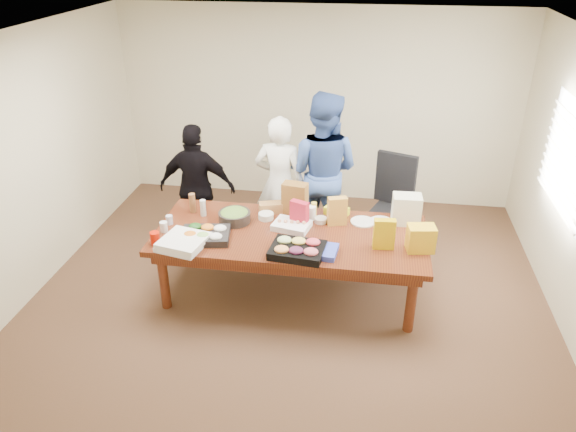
% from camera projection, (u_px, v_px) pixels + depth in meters
% --- Properties ---
extents(floor, '(5.50, 5.00, 0.02)m').
position_uv_depth(floor, '(290.00, 293.00, 5.95)').
color(floor, '#47301E').
rests_on(floor, ground).
extents(ceiling, '(5.50, 5.00, 0.02)m').
position_uv_depth(ceiling, '(291.00, 36.00, 4.67)').
color(ceiling, white).
rests_on(ceiling, wall_back).
extents(wall_back, '(5.50, 0.04, 2.70)m').
position_uv_depth(wall_back, '(317.00, 107.00, 7.49)').
color(wall_back, beige).
rests_on(wall_back, floor).
extents(wall_front, '(5.50, 0.04, 2.70)m').
position_uv_depth(wall_front, '(227.00, 354.00, 3.13)').
color(wall_front, beige).
rests_on(wall_front, floor).
extents(wall_left, '(0.04, 5.00, 2.70)m').
position_uv_depth(wall_left, '(32.00, 164.00, 5.68)').
color(wall_left, beige).
rests_on(wall_left, floor).
extents(window_panel, '(0.03, 1.40, 1.10)m').
position_uv_depth(window_panel, '(568.00, 159.00, 5.40)').
color(window_panel, white).
rests_on(window_panel, wall_right).
extents(window_blinds, '(0.04, 1.36, 1.00)m').
position_uv_depth(window_blinds, '(564.00, 158.00, 5.41)').
color(window_blinds, beige).
rests_on(window_blinds, wall_right).
extents(conference_table, '(2.80, 1.20, 0.75)m').
position_uv_depth(conference_table, '(290.00, 263.00, 5.77)').
color(conference_table, '#4C1C0F').
rests_on(conference_table, floor).
extents(office_chair, '(0.76, 0.76, 1.16)m').
position_uv_depth(office_chair, '(394.00, 210.00, 6.42)').
color(office_chair, black).
rests_on(office_chair, floor).
extents(person_center, '(0.64, 0.45, 1.67)m').
position_uv_depth(person_center, '(280.00, 183.00, 6.48)').
color(person_center, white).
rests_on(person_center, floor).
extents(person_right, '(1.07, 0.91, 1.94)m').
position_uv_depth(person_right, '(322.00, 171.00, 6.47)').
color(person_right, '#37559C').
rests_on(person_right, floor).
extents(person_left, '(0.93, 0.40, 1.57)m').
position_uv_depth(person_left, '(197.00, 188.00, 6.49)').
color(person_left, black).
rests_on(person_left, floor).
extents(veggie_tray, '(0.53, 0.45, 0.07)m').
position_uv_depth(veggie_tray, '(206.00, 235.00, 5.47)').
color(veggie_tray, black).
rests_on(veggie_tray, conference_table).
extents(fruit_tray, '(0.55, 0.45, 0.08)m').
position_uv_depth(fruit_tray, '(297.00, 250.00, 5.21)').
color(fruit_tray, black).
rests_on(fruit_tray, conference_table).
extents(sheet_cake, '(0.43, 0.35, 0.07)m').
position_uv_depth(sheet_cake, '(292.00, 226.00, 5.66)').
color(sheet_cake, white).
rests_on(sheet_cake, conference_table).
extents(salad_bowl, '(0.42, 0.42, 0.11)m').
position_uv_depth(salad_bowl, '(235.00, 217.00, 5.78)').
color(salad_bowl, '#2A2622').
rests_on(salad_bowl, conference_table).
extents(chip_bag_blue, '(0.40, 0.32, 0.06)m').
position_uv_depth(chip_bag_blue, '(317.00, 250.00, 5.23)').
color(chip_bag_blue, blue).
rests_on(chip_bag_blue, conference_table).
extents(chip_bag_red, '(0.21, 0.15, 0.28)m').
position_uv_depth(chip_bag_red, '(299.00, 214.00, 5.66)').
color(chip_bag_red, '#B21B31').
rests_on(chip_bag_red, conference_table).
extents(chip_bag_yellow, '(0.22, 0.10, 0.31)m').
position_uv_depth(chip_bag_yellow, '(384.00, 234.00, 5.25)').
color(chip_bag_yellow, '#DCB508').
rests_on(chip_bag_yellow, conference_table).
extents(chip_bag_orange, '(0.22, 0.14, 0.31)m').
position_uv_depth(chip_bag_orange, '(337.00, 211.00, 5.69)').
color(chip_bag_orange, gold).
rests_on(chip_bag_orange, conference_table).
extents(mayo_jar, '(0.11, 0.11, 0.15)m').
position_uv_depth(mayo_jar, '(311.00, 213.00, 5.82)').
color(mayo_jar, white).
rests_on(mayo_jar, conference_table).
extents(mustard_bottle, '(0.07, 0.07, 0.17)m').
position_uv_depth(mustard_bottle, '(314.00, 210.00, 5.87)').
color(mustard_bottle, yellow).
rests_on(mustard_bottle, conference_table).
extents(dressing_bottle, '(0.09, 0.09, 0.22)m').
position_uv_depth(dressing_bottle, '(192.00, 203.00, 5.95)').
color(dressing_bottle, brown).
rests_on(dressing_bottle, conference_table).
extents(ranch_bottle, '(0.07, 0.07, 0.19)m').
position_uv_depth(ranch_bottle, '(203.00, 208.00, 5.89)').
color(ranch_bottle, silver).
rests_on(ranch_bottle, conference_table).
extents(banana_bunch, '(0.29, 0.24, 0.08)m').
position_uv_depth(banana_bunch, '(337.00, 211.00, 5.94)').
color(banana_bunch, yellow).
rests_on(banana_bunch, conference_table).
extents(bread_loaf, '(0.32, 0.21, 0.12)m').
position_uv_depth(bread_loaf, '(272.00, 207.00, 5.97)').
color(bread_loaf, olive).
rests_on(bread_loaf, conference_table).
extents(kraft_bag, '(0.29, 0.20, 0.35)m').
position_uv_depth(kraft_bag, '(295.00, 198.00, 5.91)').
color(kraft_bag, brown).
rests_on(kraft_bag, conference_table).
extents(red_cup, '(0.10, 0.10, 0.13)m').
position_uv_depth(red_cup, '(155.00, 238.00, 5.37)').
color(red_cup, '#B81300').
rests_on(red_cup, conference_table).
extents(clear_cup_a, '(0.10, 0.10, 0.11)m').
position_uv_depth(clear_cup_a, '(164.00, 227.00, 5.59)').
color(clear_cup_a, white).
rests_on(clear_cup_a, conference_table).
extents(clear_cup_b, '(0.09, 0.09, 0.10)m').
position_uv_depth(clear_cup_b, '(169.00, 220.00, 5.74)').
color(clear_cup_b, silver).
rests_on(clear_cup_b, conference_table).
extents(pizza_box_lower, '(0.50, 0.50, 0.05)m').
position_uv_depth(pizza_box_lower, '(183.00, 244.00, 5.34)').
color(pizza_box_lower, white).
rests_on(pizza_box_lower, conference_table).
extents(pizza_box_upper, '(0.50, 0.50, 0.05)m').
position_uv_depth(pizza_box_upper, '(184.00, 240.00, 5.31)').
color(pizza_box_upper, white).
rests_on(pizza_box_upper, pizza_box_lower).
extents(plate_a, '(0.29, 0.29, 0.02)m').
position_uv_depth(plate_a, '(363.00, 222.00, 5.79)').
color(plate_a, white).
rests_on(plate_a, conference_table).
extents(plate_b, '(0.31, 0.31, 0.02)m').
position_uv_depth(plate_b, '(381.00, 222.00, 5.79)').
color(plate_b, white).
rests_on(plate_b, conference_table).
extents(dip_bowl_a, '(0.14, 0.14, 0.05)m').
position_uv_depth(dip_bowl_a, '(321.00, 220.00, 5.78)').
color(dip_bowl_a, silver).
rests_on(dip_bowl_a, conference_table).
extents(dip_bowl_b, '(0.20, 0.20, 0.07)m').
position_uv_depth(dip_bowl_b, '(266.00, 216.00, 5.85)').
color(dip_bowl_b, silver).
rests_on(dip_bowl_b, conference_table).
extents(grocery_bag_white, '(0.31, 0.22, 0.32)m').
position_uv_depth(grocery_bag_white, '(406.00, 209.00, 5.72)').
color(grocery_bag_white, white).
rests_on(grocery_bag_white, conference_table).
extents(grocery_bag_yellow, '(0.29, 0.22, 0.26)m').
position_uv_depth(grocery_bag_yellow, '(421.00, 238.00, 5.23)').
color(grocery_bag_yellow, yellow).
rests_on(grocery_bag_yellow, conference_table).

